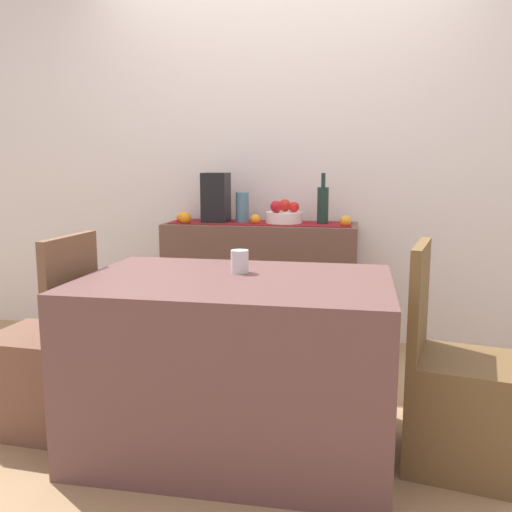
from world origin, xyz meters
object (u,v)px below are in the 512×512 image
Objects in this scene: sideboard_console at (261,285)px; dining_table at (236,363)px; fruit_bowl at (284,217)px; wine_bottle at (323,205)px; chair_near_window at (44,372)px; coffee_maker at (216,198)px; coffee_cup at (240,261)px; ceramic_vase at (242,208)px; chair_by_corner at (457,402)px.

sideboard_console is 1.33m from dining_table.
wine_bottle reaches higher than fruit_bowl.
coffee_maker is at bearing 70.20° from chair_near_window.
wine_bottle is at bearing -0.00° from coffee_maker.
coffee_cup is 0.11× the size of chair_near_window.
ceramic_vase is at bearing 63.75° from chair_near_window.
wine_bottle is 0.36× the size of chair_by_corner.
coffee_maker is at bearing 180.00° from ceramic_vase.
coffee_cup is at bearing 7.54° from chair_near_window.
sideboard_console is at bearing 0.00° from coffee_maker.
sideboard_console is at bearing 180.00° from wine_bottle.
coffee_maker is 1.52m from dining_table.
wine_bottle is at bearing -0.00° from fruit_bowl.
ceramic_vase is 1.24m from coffee_cup.
chair_near_window is at bearing -179.94° from dining_table.
fruit_bowl is at bearing 0.00° from coffee_maker.
wine_bottle is 0.25× the size of dining_table.
coffee_cup is (0.12, -1.20, 0.38)m from sideboard_console.
wine_bottle is (0.40, -0.00, 0.54)m from sideboard_console.
chair_near_window is (-0.90, -0.12, -0.52)m from coffee_cup.
chair_near_window is at bearing -131.58° from wine_bottle.
wine_bottle is (0.25, -0.00, 0.08)m from fruit_bowl.
coffee_maker reaches higher than fruit_bowl.
wine_bottle is at bearing -0.00° from sideboard_console.
coffee_cup reaches higher than dining_table.
chair_by_corner is (1.03, -1.32, -0.15)m from sideboard_console.
coffee_maker is 1.29m from coffee_cup.
coffee_cup is at bearing 93.43° from dining_table.
sideboard_console is 3.83× the size of coffee_maker.
dining_table is (0.43, -1.32, -0.62)m from coffee_maker.
ceramic_vase reaches higher than fruit_bowl.
fruit_bowl is 0.47m from coffee_maker.
wine_bottle reaches higher than dining_table.
chair_near_window is (-0.48, -1.32, -0.72)m from coffee_maker.
coffee_cup is 1.04m from chair_near_window.
chair_near_window is 1.81m from chair_by_corner.
chair_by_corner is at bearing -51.92° from sideboard_console.
chair_near_window reaches higher than dining_table.
chair_by_corner reaches higher than coffee_cup.
coffee_maker reaches higher than coffee_cup.
dining_table is at bearing -79.21° from ceramic_vase.
wine_bottle reaches higher than ceramic_vase.
sideboard_console is at bearing 180.00° from fruit_bowl.
coffee_maker is 0.36× the size of chair_near_window.
ceramic_vase reaches higher than chair_by_corner.
chair_near_window is (-0.65, -1.32, -0.66)m from ceramic_vase.
wine_bottle reaches higher than coffee_cup.
fruit_bowl is 1.72m from chair_near_window.
fruit_bowl reaches higher than coffee_cup.
dining_table is 0.91m from chair_by_corner.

